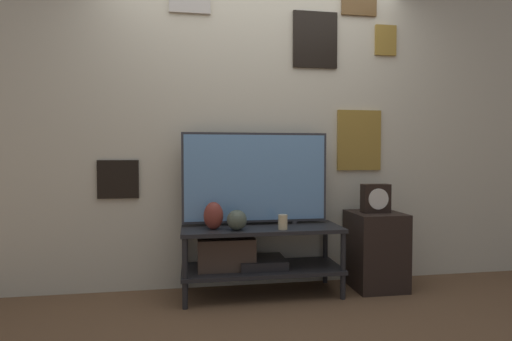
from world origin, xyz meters
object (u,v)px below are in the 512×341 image
Objects in this scene: candle_jar at (283,222)px; vase_round_glass at (237,220)px; television at (256,178)px; mantel_clock at (376,198)px; vase_urn_stoneware at (213,216)px.

vase_round_glass is at bearing 175.71° from candle_jar.
mantel_clock is (0.98, -0.09, -0.17)m from television.
vase_urn_stoneware is 0.52m from candle_jar.
vase_round_glass is (-0.18, -0.21, -0.30)m from television.
mantel_clock is at bearing -5.11° from television.
television is 5.64× the size of vase_urn_stoneware.
vase_round_glass reaches higher than candle_jar.
vase_urn_stoneware is 1.87× the size of candle_jar.
vase_round_glass is 0.35m from candle_jar.
vase_round_glass is 0.73× the size of vase_urn_stoneware.
vase_round_glass is at bearing -17.74° from vase_urn_stoneware.
candle_jar is (0.51, -0.08, -0.05)m from vase_urn_stoneware.
television is 0.41m from vase_round_glass.
mantel_clock reaches higher than vase_round_glass.
vase_urn_stoneware is (-0.35, -0.16, -0.27)m from television.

